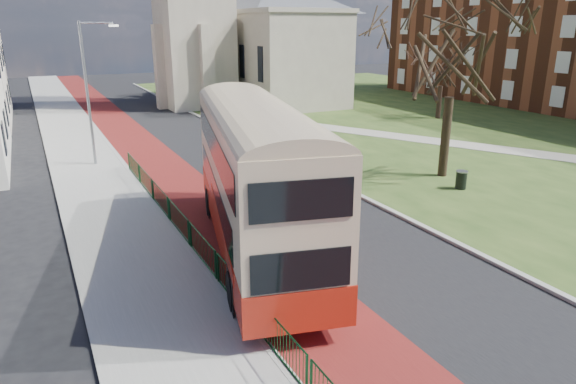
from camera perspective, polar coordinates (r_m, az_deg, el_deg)
ground at (r=17.16m, az=2.66°, el=-9.30°), size 160.00×160.00×0.00m
road_carriageway at (r=35.34m, az=-11.30°, el=4.79°), size 9.00×120.00×0.01m
bus_lane at (r=34.75m, az=-15.58°, el=4.25°), size 3.40×120.00×0.01m
pavement_west at (r=34.24m, az=-21.81°, el=3.51°), size 4.00×120.00×0.12m
kerb_west at (r=34.45m, az=-18.52°, el=3.97°), size 0.25×120.00×0.13m
kerb_east at (r=38.60m, az=-5.53°, el=6.25°), size 0.25×80.00×0.13m
grass_green at (r=49.30m, az=16.74°, el=8.08°), size 40.00×80.00×0.04m
footpath at (r=36.90m, az=22.57°, el=4.39°), size 18.84×32.82×0.03m
pedestrian_railing at (r=19.29m, az=-10.95°, el=-4.63°), size 0.07×24.00×1.12m
brick_terrace at (r=58.05m, az=29.28°, el=14.71°), size 10.30×44.30×13.50m
streetlamp at (r=31.58m, az=-21.20°, el=10.86°), size 2.13×0.18×8.00m
bus at (r=17.88m, az=-3.56°, el=2.15°), size 5.81×12.89×5.25m
winter_tree_near at (r=28.35m, az=18.15°, el=16.73°), size 8.33×8.33×11.00m
winter_tree_far at (r=47.39m, az=16.83°, el=13.89°), size 5.74×5.74×7.29m
litter_bin at (r=27.16m, az=18.69°, el=1.30°), size 0.65×0.65×0.93m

